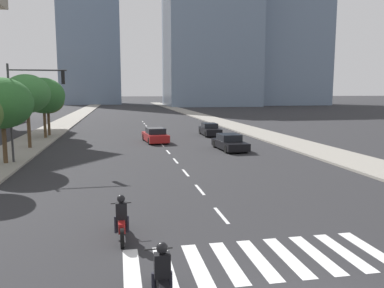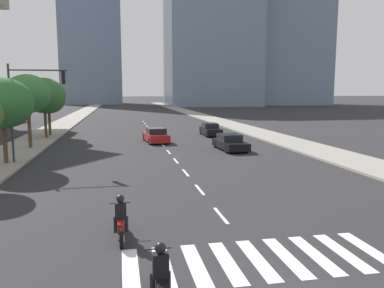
{
  "view_description": "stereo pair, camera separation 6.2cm",
  "coord_description": "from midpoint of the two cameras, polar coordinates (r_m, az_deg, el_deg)",
  "views": [
    {
      "loc": [
        -3.85,
        -6.62,
        4.78
      ],
      "look_at": [
        0.0,
        13.19,
        2.0
      ],
      "focal_mm": 35.56,
      "sensor_mm": 36.0,
      "label": 1
    },
    {
      "loc": [
        -3.78,
        -6.63,
        4.78
      ],
      "look_at": [
        0.0,
        13.19,
        2.0
      ],
      "focal_mm": 35.56,
      "sensor_mm": 36.0,
      "label": 2
    }
  ],
  "objects": [
    {
      "name": "sidewalk_east",
      "position": [
        40.16,
        12.25,
        0.94
      ],
      "size": [
        4.0,
        260.0,
        0.15
      ],
      "primitive_type": "cube",
      "color": "gray",
      "rests_on": "ground"
    },
    {
      "name": "sidewalk_west",
      "position": [
        37.82,
        -23.35,
        0.05
      ],
      "size": [
        4.0,
        260.0,
        0.15
      ],
      "primitive_type": "cube",
      "color": "gray",
      "rests_on": "ground"
    },
    {
      "name": "crosswalk_near",
      "position": [
        11.56,
        9.74,
        -16.67
      ],
      "size": [
        7.65,
        2.78,
        0.01
      ],
      "color": "silver",
      "rests_on": "ground"
    },
    {
      "name": "lane_divider_center",
      "position": [
        38.31,
        -5.18,
        0.65
      ],
      "size": [
        0.14,
        50.0,
        0.01
      ],
      "color": "silver",
      "rests_on": "ground"
    },
    {
      "name": "motorcycle_trailing",
      "position": [
        9.13,
        -4.73,
        -19.57
      ],
      "size": [
        0.7,
        2.25,
        1.49
      ],
      "rotation": [
        0.0,
        0.0,
        1.57
      ],
      "color": "black",
      "rests_on": "ground"
    },
    {
      "name": "motorcycle_third",
      "position": [
        12.89,
        -10.65,
        -11.3
      ],
      "size": [
        0.7,
        2.16,
        1.49
      ],
      "rotation": [
        0.0,
        0.0,
        1.58
      ],
      "color": "black",
      "rests_on": "ground"
    },
    {
      "name": "sedan_black_0",
      "position": [
        31.6,
        5.61,
        0.19
      ],
      "size": [
        2.05,
        4.63,
        1.3
      ],
      "rotation": [
        0.0,
        0.0,
        -1.52
      ],
      "color": "black",
      "rests_on": "ground"
    },
    {
      "name": "sedan_black_1",
      "position": [
        41.92,
        2.65,
        2.14
      ],
      "size": [
        1.84,
        4.51,
        1.34
      ],
      "rotation": [
        0.0,
        0.0,
        -1.59
      ],
      "color": "black",
      "rests_on": "ground"
    },
    {
      "name": "sedan_red_2",
      "position": [
        36.38,
        -5.58,
        1.26
      ],
      "size": [
        2.29,
        4.66,
        1.39
      ],
      "rotation": [
        0.0,
        0.0,
        1.67
      ],
      "color": "maroon",
      "rests_on": "ground"
    },
    {
      "name": "traffic_signal_far",
      "position": [
        27.28,
        -23.19,
        6.6
      ],
      "size": [
        3.94,
        0.28,
        6.43
      ],
      "color": "#333335",
      "rests_on": "sidewalk_west"
    },
    {
      "name": "street_tree_second",
      "position": [
        27.4,
        -26.68,
        5.48
      ],
      "size": [
        3.86,
        3.86,
        5.55
      ],
      "color": "#4C3823",
      "rests_on": "sidewalk_west"
    },
    {
      "name": "street_tree_third",
      "position": [
        34.23,
        -23.58,
        6.91
      ],
      "size": [
        3.73,
        3.73,
        6.06
      ],
      "color": "#4C3823",
      "rests_on": "sidewalk_west"
    },
    {
      "name": "street_tree_fourth",
      "position": [
        41.15,
        -21.44,
        6.77
      ],
      "size": [
        4.18,
        4.18,
        6.03
      ],
      "color": "#4C3823",
      "rests_on": "sidewalk_west"
    },
    {
      "name": "street_tree_fifth",
      "position": [
        43.39,
        -20.87,
        6.18
      ],
      "size": [
        3.42,
        3.42,
        5.23
      ],
      "color": "#4C3823",
      "rests_on": "sidewalk_west"
    },
    {
      "name": "office_tower_left_skyline",
      "position": [
        158.9,
        -15.17,
        19.11
      ],
      "size": [
        22.34,
        20.15,
        80.24
      ],
      "color": "slate",
      "rests_on": "ground"
    }
  ]
}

